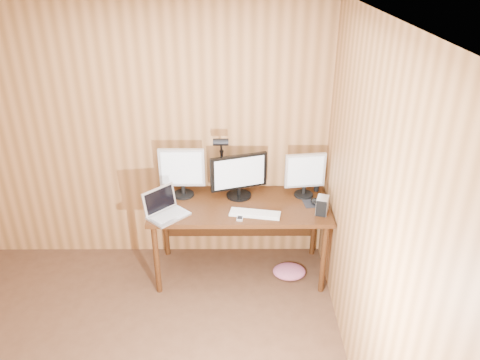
{
  "coord_description": "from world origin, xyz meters",
  "views": [
    {
      "loc": [
        0.91,
        -2.04,
        2.84
      ],
      "look_at": [
        0.93,
        1.58,
        1.02
      ],
      "focal_mm": 35.0,
      "sensor_mm": 36.0,
      "label": 1
    }
  ],
  "objects_px": {
    "monitor_right": "(305,174)",
    "desk_lamp": "(221,156)",
    "monitor_center": "(239,176)",
    "hard_drive": "(322,205)",
    "speaker": "(317,185)",
    "keyboard": "(255,214)",
    "phone": "(240,218)",
    "mouse": "(315,201)",
    "monitor_left": "(182,171)",
    "laptop": "(165,209)",
    "desk": "(240,212)"
  },
  "relations": [
    {
      "from": "monitor_right",
      "to": "laptop",
      "type": "relative_size",
      "value": 1.02
    },
    {
      "from": "monitor_right",
      "to": "hard_drive",
      "type": "distance_m",
      "value": 0.37
    },
    {
      "from": "desk",
      "to": "monitor_center",
      "type": "distance_m",
      "value": 0.35
    },
    {
      "from": "monitor_left",
      "to": "monitor_right",
      "type": "relative_size",
      "value": 1.11
    },
    {
      "from": "laptop",
      "to": "desk_lamp",
      "type": "relative_size",
      "value": 0.68
    },
    {
      "from": "mouse",
      "to": "phone",
      "type": "distance_m",
      "value": 0.72
    },
    {
      "from": "monitor_right",
      "to": "desk_lamp",
      "type": "height_order",
      "value": "desk_lamp"
    },
    {
      "from": "monitor_center",
      "to": "laptop",
      "type": "height_order",
      "value": "monitor_center"
    },
    {
      "from": "keyboard",
      "to": "phone",
      "type": "relative_size",
      "value": 4.25
    },
    {
      "from": "monitor_center",
      "to": "monitor_right",
      "type": "height_order",
      "value": "monitor_right"
    },
    {
      "from": "desk",
      "to": "hard_drive",
      "type": "bearing_deg",
      "value": -17.86
    },
    {
      "from": "hard_drive",
      "to": "keyboard",
      "type": "bearing_deg",
      "value": -159.65
    },
    {
      "from": "monitor_center",
      "to": "keyboard",
      "type": "bearing_deg",
      "value": -85.24
    },
    {
      "from": "mouse",
      "to": "desk_lamp",
      "type": "distance_m",
      "value": 0.94
    },
    {
      "from": "monitor_left",
      "to": "keyboard",
      "type": "distance_m",
      "value": 0.78
    },
    {
      "from": "monitor_center",
      "to": "hard_drive",
      "type": "distance_m",
      "value": 0.8
    },
    {
      "from": "monitor_left",
      "to": "mouse",
      "type": "distance_m",
      "value": 1.23
    },
    {
      "from": "monitor_center",
      "to": "mouse",
      "type": "relative_size",
      "value": 4.63
    },
    {
      "from": "desk",
      "to": "speaker",
      "type": "bearing_deg",
      "value": 14.31
    },
    {
      "from": "hard_drive",
      "to": "speaker",
      "type": "xyz_separation_m",
      "value": [
        0.01,
        0.42,
        -0.02
      ]
    },
    {
      "from": "monitor_left",
      "to": "hard_drive",
      "type": "relative_size",
      "value": 2.92
    },
    {
      "from": "monitor_center",
      "to": "monitor_left",
      "type": "xyz_separation_m",
      "value": [
        -0.52,
        0.02,
        0.04
      ]
    },
    {
      "from": "mouse",
      "to": "phone",
      "type": "height_order",
      "value": "mouse"
    },
    {
      "from": "laptop",
      "to": "phone",
      "type": "bearing_deg",
      "value": -51.25
    },
    {
      "from": "monitor_left",
      "to": "mouse",
      "type": "height_order",
      "value": "monitor_left"
    },
    {
      "from": "monitor_left",
      "to": "speaker",
      "type": "height_order",
      "value": "monitor_left"
    },
    {
      "from": "monitor_center",
      "to": "keyboard",
      "type": "relative_size",
      "value": 1.14
    },
    {
      "from": "phone",
      "to": "hard_drive",
      "type": "bearing_deg",
      "value": 12.81
    },
    {
      "from": "monitor_center",
      "to": "phone",
      "type": "bearing_deg",
      "value": -106.71
    },
    {
      "from": "phone",
      "to": "speaker",
      "type": "distance_m",
      "value": 0.89
    },
    {
      "from": "keyboard",
      "to": "speaker",
      "type": "height_order",
      "value": "speaker"
    },
    {
      "from": "monitor_right",
      "to": "speaker",
      "type": "relative_size",
      "value": 3.68
    },
    {
      "from": "phone",
      "to": "desk_lamp",
      "type": "distance_m",
      "value": 0.63
    },
    {
      "from": "monitor_left",
      "to": "desk_lamp",
      "type": "bearing_deg",
      "value": 10.61
    },
    {
      "from": "mouse",
      "to": "keyboard",
      "type": "bearing_deg",
      "value": -177.13
    },
    {
      "from": "monitor_right",
      "to": "phone",
      "type": "relative_size",
      "value": 3.94
    },
    {
      "from": "laptop",
      "to": "keyboard",
      "type": "height_order",
      "value": "laptop"
    },
    {
      "from": "monitor_center",
      "to": "speaker",
      "type": "relative_size",
      "value": 4.51
    },
    {
      "from": "keyboard",
      "to": "mouse",
      "type": "height_order",
      "value": "mouse"
    },
    {
      "from": "monitor_right",
      "to": "phone",
      "type": "distance_m",
      "value": 0.75
    },
    {
      "from": "monitor_left",
      "to": "hard_drive",
      "type": "height_order",
      "value": "monitor_left"
    },
    {
      "from": "monitor_center",
      "to": "monitor_right",
      "type": "relative_size",
      "value": 1.23
    },
    {
      "from": "monitor_center",
      "to": "laptop",
      "type": "relative_size",
      "value": 1.25
    },
    {
      "from": "monitor_right",
      "to": "speaker",
      "type": "bearing_deg",
      "value": 28.43
    },
    {
      "from": "desk",
      "to": "desk_lamp",
      "type": "xyz_separation_m",
      "value": [
        -0.17,
        0.16,
        0.5
      ]
    },
    {
      "from": "desk",
      "to": "mouse",
      "type": "bearing_deg",
      "value": -4.91
    },
    {
      "from": "monitor_left",
      "to": "mouse",
      "type": "relative_size",
      "value": 4.2
    },
    {
      "from": "desk",
      "to": "monitor_center",
      "type": "relative_size",
      "value": 3.1
    },
    {
      "from": "hard_drive",
      "to": "speaker",
      "type": "bearing_deg",
      "value": 105.82
    },
    {
      "from": "monitor_right",
      "to": "mouse",
      "type": "xyz_separation_m",
      "value": [
        0.08,
        -0.15,
        -0.2
      ]
    }
  ]
}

